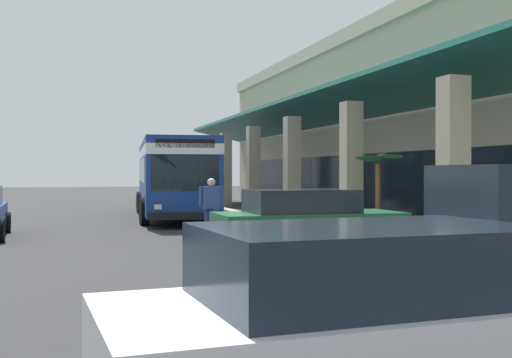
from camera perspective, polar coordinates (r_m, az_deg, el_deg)
The scene contains 8 objects.
ground at distance 27.35m, azimuth 10.26°, elevation -3.33°, with size 120.00×120.00×0.00m, color #2D2D30.
curb_strip at distance 26.57m, azimuth -0.65°, elevation -3.31°, with size 38.11×0.50×0.12m, color #9E998E.
plaza_building at distance 30.66m, azimuth 16.97°, elevation 4.46°, with size 32.06×14.96×7.89m.
transit_bus at distance 26.32m, azimuth -7.48°, elevation 0.56°, with size 11.39×3.53×3.34m.
parked_sedan_white at distance 4.99m, azimuth 11.55°, elevation -12.33°, with size 2.62×4.50×1.47m.
parked_sedan_green at distance 14.93m, azimuth 4.60°, elevation -3.70°, with size 2.46×4.41×1.47m.
pedestrian at distance 17.91m, azimuth -4.05°, elevation -2.31°, with size 0.44×0.69×1.71m.
potted_palm at distance 18.60m, azimuth 10.96°, elevation -3.53°, with size 1.66×1.60×2.44m.
Camera 1 is at (24.34, -4.33, 1.87)m, focal length 44.33 mm.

